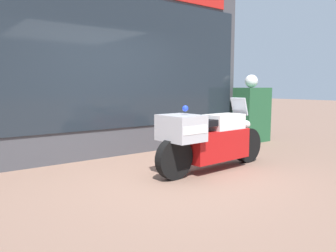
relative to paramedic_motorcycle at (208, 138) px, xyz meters
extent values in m
plane|color=#7A5B4C|center=(-0.79, 0.09, -0.53)|extent=(60.00, 60.00, 0.00)
cube|color=#424247|center=(-0.79, 2.09, 1.23)|extent=(6.92, 0.40, 3.53)
cube|color=#1E262D|center=(-0.31, 1.87, 1.28)|extent=(5.66, 0.02, 2.53)
cube|color=slate|center=(-0.35, 2.10, -0.26)|extent=(5.44, 0.30, 0.55)
cube|color=silver|center=(-0.35, 2.24, 0.62)|extent=(5.44, 0.02, 1.25)
cube|color=beige|center=(-0.35, 2.10, 1.24)|extent=(5.44, 0.30, 0.02)
cube|color=#C68E19|center=(-2.41, 2.10, 1.28)|extent=(0.18, 0.04, 0.06)
cube|color=black|center=(-1.38, 2.10, 1.28)|extent=(0.18, 0.04, 0.06)
cube|color=#195623|center=(-0.35, 2.10, 1.28)|extent=(0.18, 0.04, 0.06)
cube|color=#B7B2A8|center=(0.68, 2.10, 1.28)|extent=(0.18, 0.04, 0.06)
cube|color=maroon|center=(1.72, 2.10, 1.28)|extent=(0.18, 0.04, 0.06)
cube|color=yellow|center=(-1.63, 2.03, 0.15)|extent=(0.19, 0.01, 0.27)
cube|color=#2866B7|center=(0.93, 2.03, 0.15)|extent=(0.19, 0.04, 0.27)
cylinder|color=black|center=(1.01, 0.05, -0.23)|extent=(0.62, 0.17, 0.61)
cylinder|color=black|center=(-0.71, -0.03, -0.23)|extent=(0.62, 0.17, 0.61)
cube|color=#B71414|center=(0.19, 0.01, -0.13)|extent=(1.18, 0.48, 0.48)
cube|color=white|center=(0.37, 0.02, 0.22)|extent=(0.65, 0.41, 0.27)
cube|color=black|center=(-0.08, 0.00, 0.25)|extent=(0.69, 0.35, 0.10)
cube|color=#B7B7BC|center=(-0.58, -0.03, 0.21)|extent=(0.54, 0.64, 0.38)
cube|color=white|center=(-0.58, -0.03, 0.21)|extent=(0.49, 0.64, 0.11)
cube|color=#B2BCC6|center=(0.75, 0.03, 0.47)|extent=(0.13, 0.30, 0.30)
sphere|color=white|center=(0.96, 0.04, 0.15)|extent=(0.14, 0.14, 0.14)
sphere|color=blue|center=(-0.50, -0.02, 0.49)|extent=(0.09, 0.09, 0.09)
cube|color=#235633|center=(2.87, 1.44, 0.13)|extent=(0.84, 0.52, 1.32)
sphere|color=white|center=(2.87, 1.49, 0.94)|extent=(0.31, 0.31, 0.31)
camera|label=1|loc=(-3.58, -3.68, 0.80)|focal=35.00mm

